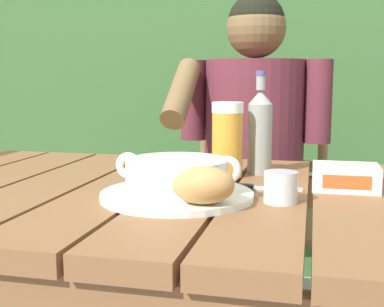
{
  "coord_description": "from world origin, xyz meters",
  "views": [
    {
      "loc": [
        0.23,
        -0.98,
        0.96
      ],
      "look_at": [
        -0.01,
        0.02,
        0.81
      ],
      "focal_mm": 47.95,
      "sensor_mm": 36.0,
      "label": 1
    }
  ],
  "objects_px": {
    "chair_near_diner": "(258,211)",
    "beer_bottle": "(260,131)",
    "water_glass_small": "(281,187)",
    "table_knife": "(252,188)",
    "person_eating": "(252,153)",
    "beer_glass": "(227,140)",
    "bread_roll": "(203,185)",
    "soup_bowl": "(177,175)",
    "serving_plate": "(177,195)",
    "butter_tub": "(345,177)"
  },
  "relations": [
    {
      "from": "soup_bowl",
      "to": "water_glass_small",
      "type": "bearing_deg",
      "value": 2.74
    },
    {
      "from": "soup_bowl",
      "to": "beer_bottle",
      "type": "xyz_separation_m",
      "value": [
        0.12,
        0.28,
        0.06
      ]
    },
    {
      "from": "serving_plate",
      "to": "soup_bowl",
      "type": "relative_size",
      "value": 1.19
    },
    {
      "from": "table_knife",
      "to": "butter_tub",
      "type": "bearing_deg",
      "value": 13.24
    },
    {
      "from": "soup_bowl",
      "to": "table_knife",
      "type": "bearing_deg",
      "value": 39.99
    },
    {
      "from": "soup_bowl",
      "to": "chair_near_diner",
      "type": "bearing_deg",
      "value": 86.51
    },
    {
      "from": "serving_plate",
      "to": "butter_tub",
      "type": "relative_size",
      "value": 2.22
    },
    {
      "from": "soup_bowl",
      "to": "beer_glass",
      "type": "xyz_separation_m",
      "value": [
        0.06,
        0.23,
        0.04
      ]
    },
    {
      "from": "bread_roll",
      "to": "butter_tub",
      "type": "relative_size",
      "value": 0.88
    },
    {
      "from": "serving_plate",
      "to": "soup_bowl",
      "type": "distance_m",
      "value": 0.04
    },
    {
      "from": "chair_near_diner",
      "to": "person_eating",
      "type": "distance_m",
      "value": 0.31
    },
    {
      "from": "beer_bottle",
      "to": "table_knife",
      "type": "height_order",
      "value": "beer_bottle"
    },
    {
      "from": "serving_plate",
      "to": "table_knife",
      "type": "relative_size",
      "value": 1.73
    },
    {
      "from": "serving_plate",
      "to": "water_glass_small",
      "type": "distance_m",
      "value": 0.19
    },
    {
      "from": "soup_bowl",
      "to": "person_eating",
      "type": "bearing_deg",
      "value": 85.79
    },
    {
      "from": "beer_glass",
      "to": "water_glass_small",
      "type": "xyz_separation_m",
      "value": [
        0.13,
        -0.22,
        -0.06
      ]
    },
    {
      "from": "butter_tub",
      "to": "person_eating",
      "type": "bearing_deg",
      "value": 113.79
    },
    {
      "from": "bread_roll",
      "to": "beer_glass",
      "type": "bearing_deg",
      "value": 91.92
    },
    {
      "from": "beer_bottle",
      "to": "water_glass_small",
      "type": "relative_size",
      "value": 3.92
    },
    {
      "from": "chair_near_diner",
      "to": "serving_plate",
      "type": "relative_size",
      "value": 3.41
    },
    {
      "from": "bread_roll",
      "to": "water_glass_small",
      "type": "relative_size",
      "value": 1.87
    },
    {
      "from": "serving_plate",
      "to": "table_knife",
      "type": "bearing_deg",
      "value": 39.99
    },
    {
      "from": "soup_bowl",
      "to": "beer_glass",
      "type": "bearing_deg",
      "value": 76.21
    },
    {
      "from": "person_eating",
      "to": "butter_tub",
      "type": "xyz_separation_m",
      "value": [
        0.26,
        -0.58,
        0.04
      ]
    },
    {
      "from": "chair_near_diner",
      "to": "beer_bottle",
      "type": "height_order",
      "value": "same"
    },
    {
      "from": "chair_near_diner",
      "to": "serving_plate",
      "type": "xyz_separation_m",
      "value": [
        -0.06,
        -0.93,
        0.26
      ]
    },
    {
      "from": "beer_glass",
      "to": "beer_bottle",
      "type": "height_order",
      "value": "beer_bottle"
    },
    {
      "from": "bread_roll",
      "to": "table_knife",
      "type": "bearing_deg",
      "value": 71.78
    },
    {
      "from": "soup_bowl",
      "to": "beer_bottle",
      "type": "relative_size",
      "value": 1.0
    },
    {
      "from": "person_eating",
      "to": "serving_plate",
      "type": "bearing_deg",
      "value": -94.21
    },
    {
      "from": "soup_bowl",
      "to": "serving_plate",
      "type": "bearing_deg",
      "value": 0.0
    },
    {
      "from": "soup_bowl",
      "to": "bread_roll",
      "type": "relative_size",
      "value": 2.11
    },
    {
      "from": "person_eating",
      "to": "soup_bowl",
      "type": "xyz_separation_m",
      "value": [
        -0.05,
        -0.73,
        0.06
      ]
    },
    {
      "from": "soup_bowl",
      "to": "beer_bottle",
      "type": "distance_m",
      "value": 0.32
    },
    {
      "from": "person_eating",
      "to": "beer_glass",
      "type": "bearing_deg",
      "value": -89.7
    },
    {
      "from": "person_eating",
      "to": "bread_roll",
      "type": "distance_m",
      "value": 0.81
    },
    {
      "from": "person_eating",
      "to": "water_glass_small",
      "type": "height_order",
      "value": "person_eating"
    },
    {
      "from": "chair_near_diner",
      "to": "beer_glass",
      "type": "bearing_deg",
      "value": -90.02
    },
    {
      "from": "beer_bottle",
      "to": "table_knife",
      "type": "relative_size",
      "value": 1.44
    },
    {
      "from": "beer_glass",
      "to": "table_knife",
      "type": "height_order",
      "value": "beer_glass"
    },
    {
      "from": "bread_roll",
      "to": "beer_glass",
      "type": "relative_size",
      "value": 0.67
    },
    {
      "from": "water_glass_small",
      "to": "table_knife",
      "type": "xyz_separation_m",
      "value": [
        -0.06,
        0.1,
        -0.02
      ]
    },
    {
      "from": "serving_plate",
      "to": "water_glass_small",
      "type": "relative_size",
      "value": 4.69
    },
    {
      "from": "soup_bowl",
      "to": "water_glass_small",
      "type": "relative_size",
      "value": 3.94
    },
    {
      "from": "person_eating",
      "to": "beer_glass",
      "type": "relative_size",
      "value": 7.25
    },
    {
      "from": "beer_bottle",
      "to": "butter_tub",
      "type": "bearing_deg",
      "value": -36.06
    },
    {
      "from": "serving_plate",
      "to": "soup_bowl",
      "type": "xyz_separation_m",
      "value": [
        0.0,
        0.0,
        0.04
      ]
    },
    {
      "from": "serving_plate",
      "to": "beer_bottle",
      "type": "xyz_separation_m",
      "value": [
        0.12,
        0.28,
        0.1
      ]
    },
    {
      "from": "serving_plate",
      "to": "soup_bowl",
      "type": "bearing_deg",
      "value": 0.0
    },
    {
      "from": "chair_near_diner",
      "to": "bread_roll",
      "type": "height_order",
      "value": "chair_near_diner"
    }
  ]
}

